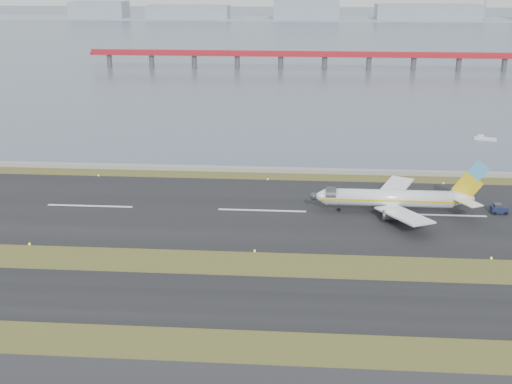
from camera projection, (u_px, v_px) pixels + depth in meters
ground at (252, 269)px, 117.45m from camera, size 1000.00×1000.00×0.00m
taxiway_strip at (246, 301)px, 106.13m from camera, size 1000.00×18.00×0.10m
runway_strip at (262, 211)px, 145.68m from camera, size 1000.00×45.00×0.10m
seawall at (269, 170)px, 173.78m from camera, size 1000.00×2.50×1.00m
bay_water at (294, 33)px, 550.59m from camera, size 1400.00×800.00×1.30m
red_pier at (325, 56)px, 349.06m from camera, size 260.00×5.00×10.20m
far_shoreline at (310, 13)px, 698.30m from camera, size 1400.00×80.00×60.50m
airliner at (395, 198)px, 143.41m from camera, size 38.52×32.89×12.80m
pushback_tug at (499, 209)px, 143.70m from camera, size 3.74×2.34×2.33m
workboat_near at (485, 139)px, 205.52m from camera, size 7.10×4.01×1.65m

